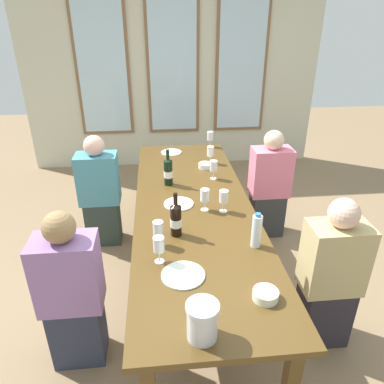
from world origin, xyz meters
The scene contains 23 objects.
ground_plane centered at (0.00, 0.00, 0.00)m, with size 12.00×12.00×0.00m, color #866C4D.
back_wall_with_windows centered at (0.00, 2.75, 1.45)m, with size 4.11×0.10×2.90m.
dining_table centered at (0.00, 0.00, 0.68)m, with size 0.91×2.83×0.74m.
white_plate_0 centered at (-0.12, 0.02, 0.74)m, with size 0.23×0.23×0.01m, color white.
white_plate_1 centered at (-0.12, 1.18, 0.74)m, with size 0.22×0.22×0.01m, color white.
white_plate_2 centered at (-0.15, -0.84, 0.74)m, with size 0.25×0.25×0.01m, color white.
metal_pitcher centered at (-0.09, -1.28, 0.84)m, with size 0.16×0.16×0.19m.
wine_bottle_0 centered at (-0.18, 0.39, 0.86)m, with size 0.08×0.08×0.32m.
wine_bottle_1 centered at (-0.16, -0.41, 0.86)m, with size 0.08×0.08×0.31m.
tasting_bowl_0 centered at (0.27, -1.07, 0.77)m, with size 0.14×0.14×0.05m, color white.
tasting_bowl_1 centered at (0.19, 0.73, 0.76)m, with size 0.13×0.13×0.05m, color white.
water_bottle centered at (0.34, -0.59, 0.85)m, with size 0.06×0.06×0.24m.
wine_glass_0 centered at (0.21, -0.13, 0.86)m, with size 0.07×0.07×0.17m.
wine_glass_1 centered at (0.32, 1.33, 0.86)m, with size 0.07×0.07×0.17m.
wine_glass_2 centered at (0.23, 0.47, 0.86)m, with size 0.07×0.07×0.17m.
wine_glass_3 centered at (0.08, -0.09, 0.86)m, with size 0.07×0.07×0.17m.
wine_glass_4 centered at (-0.28, -0.69, 0.86)m, with size 0.07×0.07×0.17m.
wine_glass_5 centered at (0.26, 0.85, 0.86)m, with size 0.07×0.07×0.17m.
wine_glass_6 centered at (-0.28, -0.52, 0.86)m, with size 0.07×0.07×0.17m.
seated_person_0 centered at (-0.83, -0.69, 0.53)m, with size 0.38×0.24×1.11m.
seated_person_1 centered at (0.83, -0.70, 0.53)m, with size 0.38×0.24×1.11m.
seated_person_2 centered at (-0.83, 0.69, 0.53)m, with size 0.38×0.24×1.11m.
seated_person_3 centered at (0.83, 0.68, 0.53)m, with size 0.38×0.24×1.11m.
Camera 1 is at (-0.26, -2.47, 2.09)m, focal length 33.77 mm.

